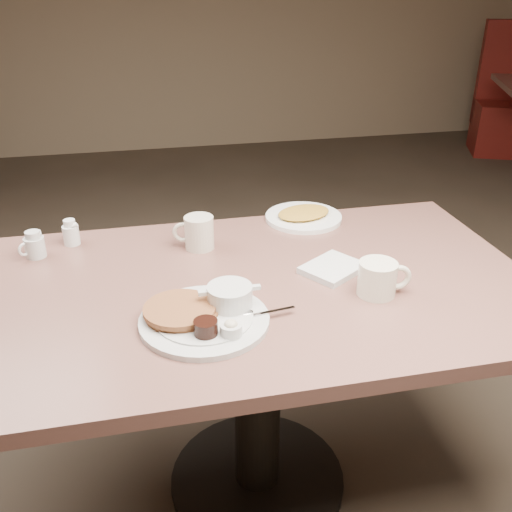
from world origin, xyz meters
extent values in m
cube|color=#4C3F33|center=(0.00, 0.00, -0.01)|extent=(7.00, 8.00, 0.02)
cube|color=#84564C|center=(0.00, 0.00, 0.73)|extent=(1.50, 0.90, 0.04)
cylinder|color=black|center=(0.00, 0.00, 0.38)|extent=(0.14, 0.14, 0.69)
cylinder|color=black|center=(0.00, 0.00, 0.01)|extent=(0.56, 0.56, 0.03)
cylinder|color=silver|center=(-0.17, -0.17, 0.76)|extent=(0.31, 0.31, 0.01)
cylinder|color=silver|center=(-0.17, -0.17, 0.77)|extent=(0.23, 0.23, 0.00)
cylinder|color=brown|center=(-0.22, -0.14, 0.77)|extent=(0.18, 0.18, 0.01)
cylinder|color=brown|center=(-0.22, -0.14, 0.78)|extent=(0.17, 0.17, 0.01)
cylinder|color=silver|center=(-0.10, -0.13, 0.79)|extent=(0.11, 0.11, 0.05)
cube|color=silver|center=(-0.16, -0.13, 0.81)|extent=(0.02, 0.01, 0.01)
cube|color=silver|center=(-0.03, -0.13, 0.81)|extent=(0.02, 0.01, 0.01)
ellipsoid|color=silver|center=(-0.11, -0.12, 0.81)|extent=(0.05, 0.05, 0.03)
ellipsoid|color=silver|center=(-0.08, -0.13, 0.81)|extent=(0.04, 0.04, 0.02)
cylinder|color=black|center=(-0.17, -0.24, 0.78)|extent=(0.06, 0.06, 0.04)
cylinder|color=silver|center=(-0.12, -0.25, 0.78)|extent=(0.05, 0.05, 0.03)
ellipsoid|color=beige|center=(-0.12, -0.25, 0.79)|extent=(0.03, 0.03, 0.02)
cube|color=#BBBBBF|center=(0.00, -0.18, 0.77)|extent=(0.12, 0.03, 0.00)
ellipsoid|color=#BBBBBF|center=(-0.07, -0.17, 0.77)|extent=(0.04, 0.03, 0.01)
cylinder|color=white|center=(0.29, -0.12, 0.80)|extent=(0.11, 0.11, 0.09)
cylinder|color=#2A2520|center=(0.29, -0.12, 0.83)|extent=(0.09, 0.09, 0.01)
torus|color=white|center=(0.34, -0.13, 0.80)|extent=(0.07, 0.02, 0.07)
cube|color=silver|center=(0.22, 0.02, 0.76)|extent=(0.20, 0.20, 0.02)
cylinder|color=beige|center=(-0.12, 0.25, 0.80)|extent=(0.10, 0.10, 0.10)
torus|color=beige|center=(-0.17, 0.26, 0.80)|extent=(0.07, 0.03, 0.06)
cylinder|color=silver|center=(-0.60, 0.29, 0.78)|extent=(0.07, 0.07, 0.06)
cylinder|color=silver|center=(-0.60, 0.29, 0.82)|extent=(0.05, 0.05, 0.02)
cone|color=silver|center=(-0.58, 0.30, 0.82)|extent=(0.03, 0.03, 0.02)
torus|color=silver|center=(-0.63, 0.27, 0.79)|extent=(0.04, 0.03, 0.04)
cylinder|color=white|center=(-0.50, 0.36, 0.78)|extent=(0.06, 0.06, 0.06)
cylinder|color=white|center=(-0.50, 0.36, 0.82)|extent=(0.04, 0.04, 0.02)
cone|color=white|center=(-0.49, 0.34, 0.82)|extent=(0.02, 0.02, 0.02)
torus|color=white|center=(-0.52, 0.38, 0.79)|extent=(0.03, 0.03, 0.04)
cylinder|color=white|center=(0.24, 0.39, 0.76)|extent=(0.33, 0.33, 0.01)
ellipsoid|color=gold|center=(0.24, 0.39, 0.78)|extent=(0.22, 0.19, 0.02)
camera|label=1|loc=(-0.29, -1.30, 1.50)|focal=39.87mm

